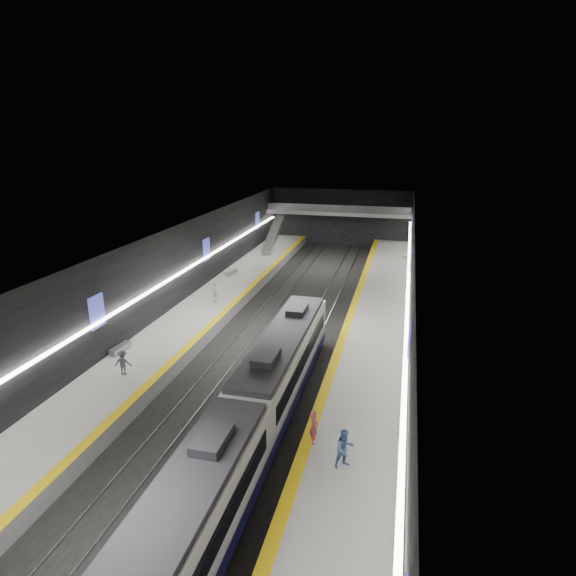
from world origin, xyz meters
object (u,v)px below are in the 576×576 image
(escalator, at_px, (273,235))
(train, at_px, (244,428))
(passenger_left_b, at_px, (123,363))
(passenger_right_b, at_px, (345,449))
(bench_left_far, at_px, (231,272))
(passenger_left_a, at_px, (215,292))
(bench_left_near, at_px, (120,349))
(bench_right_far, at_px, (406,256))
(passenger_right_a, at_px, (314,427))

(escalator, bearing_deg, train, -76.23)
(passenger_left_b, bearing_deg, passenger_right_b, 148.86)
(bench_left_far, height_order, passenger_left_b, passenger_left_b)
(passenger_right_b, bearing_deg, passenger_left_a, 90.77)
(train, height_order, escalator, escalator)
(escalator, distance_m, passenger_right_b, 43.53)
(bench_left_near, xyz_separation_m, passenger_right_b, (16.84, -8.35, 0.73))
(train, height_order, bench_right_far, train)
(passenger_right_a, height_order, passenger_left_b, passenger_right_a)
(passenger_left_a, distance_m, passenger_left_b, 14.28)
(escalator, distance_m, passenger_left_a, 21.24)
(bench_left_far, height_order, passenger_left_a, passenger_left_a)
(bench_left_near, height_order, passenger_left_b, passenger_left_b)
(escalator, height_order, passenger_right_b, escalator)
(bench_left_near, height_order, passenger_right_a, passenger_right_a)
(train, xyz_separation_m, bench_left_near, (-12.00, 8.26, -0.97))
(passenger_right_b, distance_m, passenger_left_a, 24.34)
(passenger_left_a, bearing_deg, escalator, 165.98)
(train, distance_m, passenger_left_b, 11.24)
(passenger_right_a, bearing_deg, passenger_left_b, 59.11)
(passenger_right_b, bearing_deg, passenger_right_a, 104.42)
(bench_left_far, relative_size, passenger_left_a, 1.05)
(train, distance_m, bench_left_near, 14.60)
(bench_right_far, distance_m, passenger_left_a, 26.54)
(passenger_right_a, xyz_separation_m, passenger_right_b, (1.71, -1.45, 0.08))
(passenger_right_a, bearing_deg, train, 99.53)
(passenger_right_a, relative_size, passenger_left_b, 1.05)
(passenger_right_a, height_order, passenger_left_a, passenger_left_a)
(passenger_right_a, xyz_separation_m, passenger_left_a, (-12.60, 18.24, 0.06))
(passenger_right_a, bearing_deg, bench_left_near, 51.53)
(escalator, height_order, passenger_right_a, escalator)
(bench_right_far, bearing_deg, passenger_right_a, -88.87)
(bench_left_far, xyz_separation_m, passenger_left_b, (1.32, -22.94, 0.59))
(escalator, distance_m, bench_right_far, 17.09)
(passenger_right_b, bearing_deg, bench_left_near, 118.38)
(train, xyz_separation_m, bench_right_far, (7.00, 40.41, -0.97))
(train, xyz_separation_m, passenger_right_a, (3.13, 1.36, -0.32))
(escalator, xyz_separation_m, bench_left_far, (-1.21, -12.55, -1.66))
(train, bearing_deg, bench_left_far, 111.63)
(train, relative_size, passenger_right_a, 17.20)
(bench_right_far, distance_m, passenger_left_b, 38.94)
(bench_right_far, bearing_deg, passenger_right_b, -86.26)
(escalator, bearing_deg, bench_right_far, -1.39)
(train, relative_size, bench_right_far, 16.37)
(bench_left_near, relative_size, passenger_left_b, 1.12)
(escalator, xyz_separation_m, passenger_left_b, (0.11, -35.49, -1.07))
(passenger_left_a, bearing_deg, passenger_right_b, 20.55)
(bench_left_far, xyz_separation_m, passenger_right_b, (16.05, -28.36, 0.72))
(passenger_left_b, bearing_deg, passenger_left_a, -102.63)
(train, bearing_deg, passenger_left_a, 115.78)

